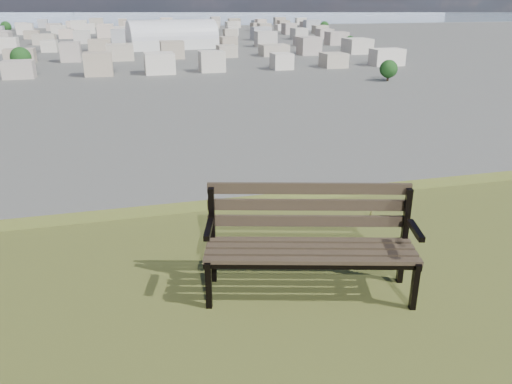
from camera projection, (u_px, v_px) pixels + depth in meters
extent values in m
cube|color=#413425|center=(312.00, 261.00, 4.42)|extent=(1.90, 0.60, 0.04)
cube|color=#413425|center=(311.00, 254.00, 4.54)|extent=(1.90, 0.60, 0.04)
cube|color=#413425|center=(310.00, 247.00, 4.67)|extent=(1.90, 0.60, 0.04)
cube|color=#413425|center=(309.00, 241.00, 4.79)|extent=(1.90, 0.60, 0.04)
cube|color=#413425|center=(308.00, 221.00, 4.80)|extent=(1.89, 0.55, 0.11)
cube|color=#413425|center=(309.00, 205.00, 4.77)|extent=(1.89, 0.55, 0.11)
cube|color=#413425|center=(309.00, 188.00, 4.74)|extent=(1.89, 0.55, 0.11)
cube|color=black|center=(209.00, 285.00, 4.50)|extent=(0.07, 0.08, 0.48)
cube|color=black|center=(213.00, 236.00, 4.84)|extent=(0.07, 0.08, 0.99)
cube|color=black|center=(210.00, 253.00, 4.63)|extent=(0.19, 0.54, 0.05)
cube|color=black|center=(209.00, 229.00, 4.48)|extent=(0.15, 0.39, 0.05)
cube|color=black|center=(415.00, 286.00, 4.48)|extent=(0.07, 0.08, 0.48)
cube|color=black|center=(404.00, 237.00, 4.82)|extent=(0.07, 0.08, 0.99)
cube|color=black|center=(411.00, 254.00, 4.61)|extent=(0.19, 0.54, 0.05)
cube|color=black|center=(416.00, 230.00, 4.46)|extent=(0.15, 0.39, 0.05)
cube|color=black|center=(312.00, 266.00, 4.43)|extent=(1.89, 0.55, 0.04)
cube|color=black|center=(308.00, 245.00, 4.81)|extent=(1.89, 0.55, 0.04)
cone|color=brown|center=(372.00, 213.00, 6.37)|extent=(0.08, 0.08, 0.18)
cube|color=silver|center=(173.00, 44.00, 288.67)|extent=(52.58, 28.68, 5.54)
cylinder|color=silver|center=(172.00, 39.00, 287.66)|extent=(52.58, 28.68, 21.06)
cube|color=#B4A59A|center=(24.00, 68.00, 182.66)|extent=(11.00, 11.00, 7.00)
cube|color=beige|center=(92.00, 66.00, 188.28)|extent=(11.00, 11.00, 7.00)
cube|color=#ABABB0|center=(157.00, 64.00, 193.90)|extent=(11.00, 11.00, 7.00)
cube|color=#BCAF99|center=(217.00, 62.00, 199.52)|extent=(11.00, 11.00, 7.00)
cube|color=tan|center=(275.00, 61.00, 205.14)|extent=(11.00, 11.00, 7.00)
cube|color=beige|center=(329.00, 59.00, 210.76)|extent=(11.00, 11.00, 7.00)
cube|color=beige|center=(381.00, 57.00, 216.38)|extent=(11.00, 11.00, 7.00)
cube|color=#ABABB0|center=(14.00, 55.00, 224.93)|extent=(11.00, 11.00, 7.00)
cube|color=#BCAF99|center=(70.00, 54.00, 230.55)|extent=(11.00, 11.00, 7.00)
cube|color=tan|center=(123.00, 52.00, 236.17)|extent=(11.00, 11.00, 7.00)
cube|color=beige|center=(174.00, 51.00, 241.79)|extent=(11.00, 11.00, 7.00)
cube|color=beige|center=(223.00, 50.00, 247.41)|extent=(11.00, 11.00, 7.00)
cube|color=silver|center=(269.00, 49.00, 253.03)|extent=(11.00, 11.00, 7.00)
cube|color=#B4A59A|center=(314.00, 48.00, 258.65)|extent=(11.00, 11.00, 7.00)
cube|color=beige|center=(356.00, 46.00, 264.27)|extent=(11.00, 11.00, 7.00)
cube|color=beige|center=(7.00, 46.00, 267.20)|extent=(11.00, 11.00, 7.00)
cube|color=beige|center=(55.00, 45.00, 272.82)|extent=(11.00, 11.00, 7.00)
cube|color=silver|center=(100.00, 44.00, 278.44)|extent=(11.00, 11.00, 7.00)
cube|color=#B4A59A|center=(144.00, 43.00, 284.06)|extent=(11.00, 11.00, 7.00)
cube|color=beige|center=(186.00, 42.00, 289.68)|extent=(11.00, 11.00, 7.00)
cube|color=#ABABB0|center=(227.00, 41.00, 295.30)|extent=(11.00, 11.00, 7.00)
cube|color=#BCAF99|center=(266.00, 41.00, 300.92)|extent=(11.00, 11.00, 7.00)
cube|color=tan|center=(303.00, 40.00, 306.54)|extent=(11.00, 11.00, 7.00)
cube|color=beige|center=(339.00, 39.00, 312.16)|extent=(11.00, 11.00, 7.00)
cube|color=beige|center=(2.00, 39.00, 309.47)|extent=(11.00, 11.00, 7.00)
cube|color=#ABABB0|center=(44.00, 39.00, 315.09)|extent=(11.00, 11.00, 7.00)
cube|color=#BCAF99|center=(83.00, 38.00, 320.71)|extent=(11.00, 11.00, 7.00)
cube|color=tan|center=(122.00, 37.00, 326.33)|extent=(11.00, 11.00, 7.00)
cube|color=beige|center=(159.00, 37.00, 331.95)|extent=(11.00, 11.00, 7.00)
cube|color=beige|center=(195.00, 36.00, 337.57)|extent=(11.00, 11.00, 7.00)
cube|color=silver|center=(229.00, 35.00, 343.19)|extent=(11.00, 11.00, 7.00)
cube|color=#B4A59A|center=(263.00, 35.00, 348.81)|extent=(11.00, 11.00, 7.00)
cube|color=beige|center=(295.00, 34.00, 354.43)|extent=(11.00, 11.00, 7.00)
cube|color=#ABABB0|center=(327.00, 33.00, 360.05)|extent=(11.00, 11.00, 7.00)
cube|color=silver|center=(35.00, 34.00, 357.36)|extent=(11.00, 11.00, 7.00)
cube|color=#B4A59A|center=(70.00, 33.00, 362.98)|extent=(11.00, 11.00, 7.00)
cube|color=beige|center=(104.00, 33.00, 368.60)|extent=(11.00, 11.00, 7.00)
cube|color=#ABABB0|center=(138.00, 32.00, 374.22)|extent=(11.00, 11.00, 7.00)
cube|color=#BCAF99|center=(170.00, 32.00, 379.84)|extent=(11.00, 11.00, 7.00)
cube|color=tan|center=(201.00, 31.00, 385.46)|extent=(11.00, 11.00, 7.00)
cube|color=beige|center=(231.00, 31.00, 391.08)|extent=(11.00, 11.00, 7.00)
cube|color=beige|center=(261.00, 30.00, 396.70)|extent=(11.00, 11.00, 7.00)
cube|color=silver|center=(290.00, 30.00, 402.32)|extent=(11.00, 11.00, 7.00)
cube|color=#B4A59A|center=(317.00, 29.00, 407.94)|extent=(11.00, 11.00, 7.00)
cube|color=beige|center=(28.00, 30.00, 399.63)|extent=(11.00, 11.00, 7.00)
cube|color=beige|center=(60.00, 29.00, 405.25)|extent=(11.00, 11.00, 7.00)
cube|color=silver|center=(91.00, 29.00, 410.87)|extent=(11.00, 11.00, 7.00)
cube|color=#B4A59A|center=(121.00, 29.00, 416.49)|extent=(11.00, 11.00, 7.00)
cube|color=beige|center=(150.00, 28.00, 422.11)|extent=(11.00, 11.00, 7.00)
cube|color=#ABABB0|center=(178.00, 28.00, 427.73)|extent=(11.00, 11.00, 7.00)
cube|color=#BCAF99|center=(206.00, 27.00, 433.35)|extent=(11.00, 11.00, 7.00)
cube|color=tan|center=(233.00, 27.00, 438.97)|extent=(11.00, 11.00, 7.00)
cube|color=beige|center=(259.00, 27.00, 444.59)|extent=(11.00, 11.00, 7.00)
cube|color=beige|center=(285.00, 26.00, 450.21)|extent=(11.00, 11.00, 7.00)
cube|color=silver|center=(310.00, 26.00, 455.83)|extent=(11.00, 11.00, 7.00)
cube|color=tan|center=(23.00, 27.00, 441.89)|extent=(11.00, 11.00, 7.00)
cube|color=beige|center=(52.00, 26.00, 447.52)|extent=(11.00, 11.00, 7.00)
cube|color=beige|center=(80.00, 26.00, 453.14)|extent=(11.00, 11.00, 7.00)
cube|color=silver|center=(107.00, 26.00, 458.76)|extent=(11.00, 11.00, 7.00)
cube|color=#B4A59A|center=(134.00, 25.00, 464.38)|extent=(11.00, 11.00, 7.00)
cube|color=beige|center=(160.00, 25.00, 470.00)|extent=(11.00, 11.00, 7.00)
cube|color=#ABABB0|center=(185.00, 25.00, 475.62)|extent=(11.00, 11.00, 7.00)
cube|color=#BCAF99|center=(210.00, 24.00, 481.24)|extent=(11.00, 11.00, 7.00)
cube|color=tan|center=(234.00, 24.00, 486.86)|extent=(11.00, 11.00, 7.00)
cube|color=beige|center=(258.00, 24.00, 492.48)|extent=(11.00, 11.00, 7.00)
cube|color=beige|center=(281.00, 24.00, 498.10)|extent=(11.00, 11.00, 7.00)
cube|color=silver|center=(304.00, 23.00, 503.72)|extent=(11.00, 11.00, 7.00)
cube|color=tan|center=(18.00, 24.00, 484.16)|extent=(11.00, 11.00, 7.00)
cube|color=beige|center=(45.00, 24.00, 489.78)|extent=(11.00, 11.00, 7.00)
cube|color=beige|center=(70.00, 24.00, 495.41)|extent=(11.00, 11.00, 7.00)
cube|color=silver|center=(95.00, 23.00, 501.03)|extent=(11.00, 11.00, 7.00)
cube|color=#B4A59A|center=(120.00, 23.00, 506.65)|extent=(11.00, 11.00, 7.00)
cube|color=beige|center=(144.00, 23.00, 512.27)|extent=(11.00, 11.00, 7.00)
cube|color=#ABABB0|center=(168.00, 23.00, 517.89)|extent=(11.00, 11.00, 7.00)
cube|color=#BCAF99|center=(191.00, 22.00, 523.51)|extent=(11.00, 11.00, 7.00)
cube|color=tan|center=(213.00, 22.00, 529.13)|extent=(11.00, 11.00, 7.00)
cube|color=beige|center=(235.00, 22.00, 534.75)|extent=(11.00, 11.00, 7.00)
cube|color=beige|center=(257.00, 22.00, 540.37)|extent=(11.00, 11.00, 7.00)
cube|color=silver|center=(278.00, 21.00, 545.99)|extent=(11.00, 11.00, 7.00)
cube|color=#B4A59A|center=(299.00, 21.00, 551.61)|extent=(11.00, 11.00, 7.00)
cylinder|color=black|center=(388.00, 78.00, 176.99)|extent=(0.80, 0.80, 2.10)
sphere|color=black|center=(389.00, 69.00, 175.85)|extent=(6.30, 6.30, 6.30)
cylinder|color=black|center=(23.00, 68.00, 200.54)|extent=(0.80, 0.80, 2.70)
sphere|color=black|center=(21.00, 57.00, 199.06)|extent=(8.10, 8.10, 8.10)
cylinder|color=black|center=(350.00, 46.00, 294.58)|extent=(0.80, 0.80, 1.95)
sphere|color=black|center=(350.00, 41.00, 293.52)|extent=(5.85, 5.85, 5.85)
cylinder|color=black|center=(201.00, 34.00, 386.32)|extent=(0.80, 0.80, 2.25)
sphere|color=black|center=(201.00, 30.00, 385.10)|extent=(6.75, 6.75, 6.75)
cylinder|color=black|center=(7.00, 32.00, 405.18)|extent=(0.80, 0.80, 2.85)
sphere|color=black|center=(6.00, 27.00, 403.63)|extent=(8.55, 8.55, 8.55)
cylinder|color=black|center=(193.00, 46.00, 291.51)|extent=(0.80, 0.80, 2.10)
sphere|color=black|center=(193.00, 41.00, 290.36)|extent=(6.30, 6.30, 6.30)
cylinder|color=black|center=(324.00, 30.00, 430.06)|extent=(0.80, 0.80, 2.55)
sphere|color=black|center=(324.00, 26.00, 428.67)|extent=(7.65, 7.65, 7.65)
cube|color=#98AFC2|center=(119.00, 16.00, 823.48)|extent=(2400.00, 700.00, 0.12)
cube|color=#97A2BC|center=(177.00, 0.00, 1292.21)|extent=(700.00, 220.00, 45.00)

